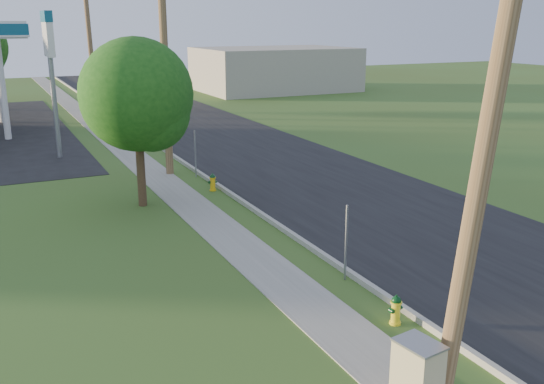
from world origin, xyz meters
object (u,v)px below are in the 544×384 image
(utility_pole_near, at_px, (489,127))
(utility_cabinet, at_px, (417,378))
(hydrant_near, at_px, (396,310))
(utility_pole_mid, at_px, (165,57))
(hydrant_mid, at_px, (213,182))
(hydrant_far, at_px, (125,126))
(price_pylon, at_px, (49,43))
(utility_pole_far, at_px, (90,46))
(tree_verge, at_px, (140,99))

(utility_pole_near, bearing_deg, utility_cabinet, 177.72)
(hydrant_near, relative_size, utility_cabinet, 0.53)
(utility_pole_mid, relative_size, utility_cabinet, 7.48)
(hydrant_mid, relative_size, hydrant_far, 0.93)
(hydrant_far, bearing_deg, price_pylon, -128.06)
(hydrant_far, bearing_deg, utility_cabinet, -93.09)
(hydrant_near, relative_size, hydrant_mid, 0.99)
(hydrant_mid, distance_m, utility_cabinet, 14.72)
(utility_pole_mid, height_order, hydrant_near, utility_pole_mid)
(utility_pole_far, relative_size, hydrant_far, 12.71)
(utility_pole_far, xyz_separation_m, price_pylon, (-3.90, -12.50, 0.63))
(hydrant_near, height_order, hydrant_mid, hydrant_mid)
(utility_pole_far, bearing_deg, hydrant_far, -85.28)
(utility_pole_mid, bearing_deg, utility_cabinet, -93.22)
(utility_pole_mid, distance_m, utility_pole_far, 18.00)
(hydrant_far, relative_size, utility_cabinet, 0.57)
(utility_pole_near, relative_size, hydrant_near, 13.77)
(utility_pole_far, xyz_separation_m, hydrant_mid, (0.74, -21.34, -4.46))
(price_pylon, bearing_deg, hydrant_mid, -62.31)
(price_pylon, height_order, utility_cabinet, price_pylon)
(hydrant_mid, bearing_deg, hydrant_near, -90.77)
(hydrant_mid, bearing_deg, utility_cabinet, -96.84)
(utility_pole_near, height_order, hydrant_mid, utility_pole_near)
(price_pylon, xyz_separation_m, hydrant_mid, (4.64, -8.84, -5.09))
(price_pylon, bearing_deg, utility_pole_near, -80.58)
(hydrant_near, bearing_deg, utility_cabinet, -120.72)
(utility_pole_mid, distance_m, utility_cabinet, 18.49)
(utility_pole_far, bearing_deg, utility_pole_mid, -90.00)
(price_pylon, distance_m, hydrant_far, 8.83)
(tree_verge, relative_size, hydrant_mid, 8.50)
(utility_pole_mid, relative_size, hydrant_far, 13.10)
(hydrant_far, bearing_deg, hydrant_near, -89.96)
(tree_verge, bearing_deg, utility_pole_far, 84.56)
(utility_pole_far, xyz_separation_m, utility_cabinet, (-1.01, -35.96, -4.15))
(utility_pole_mid, bearing_deg, utility_pole_near, -90.00)
(hydrant_near, bearing_deg, utility_pole_far, 91.00)
(utility_pole_far, bearing_deg, price_pylon, -107.33)
(price_pylon, height_order, hydrant_far, price_pylon)
(hydrant_mid, height_order, hydrant_far, hydrant_far)
(utility_pole_far, height_order, tree_verge, utility_pole_far)
(tree_verge, height_order, hydrant_mid, tree_verge)
(utility_pole_mid, distance_m, hydrant_near, 15.97)
(hydrant_far, bearing_deg, tree_verge, -99.86)
(utility_pole_near, relative_size, utility_pole_mid, 0.97)
(tree_verge, height_order, utility_cabinet, tree_verge)
(utility_pole_near, xyz_separation_m, utility_pole_far, (-0.00, 36.00, 0.00))
(utility_pole_far, distance_m, hydrant_near, 33.58)
(utility_pole_far, height_order, hydrant_mid, utility_pole_far)
(utility_cabinet, bearing_deg, hydrant_near, 59.28)
(utility_pole_mid, xyz_separation_m, hydrant_far, (0.56, 11.20, -4.59))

